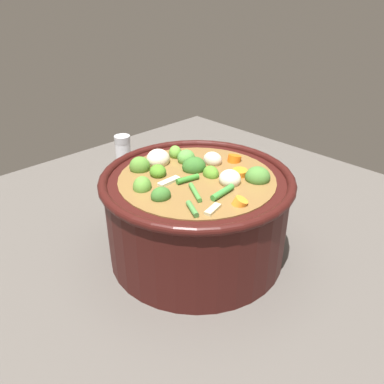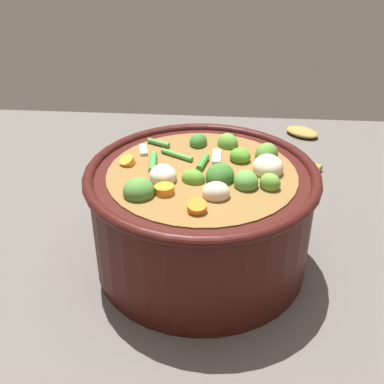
{
  "view_description": "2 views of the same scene",
  "coord_description": "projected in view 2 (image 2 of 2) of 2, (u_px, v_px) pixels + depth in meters",
  "views": [
    {
      "loc": [
        0.39,
        0.39,
        0.42
      ],
      "look_at": [
        0.01,
        -0.0,
        0.12
      ],
      "focal_mm": 36.59,
      "sensor_mm": 36.0,
      "label": 1
    },
    {
      "loc": [
        -0.56,
        -0.03,
        0.46
      ],
      "look_at": [
        -0.01,
        0.01,
        0.12
      ],
      "focal_mm": 46.08,
      "sensor_mm": 36.0,
      "label": 2
    }
  ],
  "objects": [
    {
      "name": "wooden_spoon",
      "position": [
        289.0,
        141.0,
        1.05
      ],
      "size": [
        0.22,
        0.21,
        0.02
      ],
      "color": "olive",
      "rests_on": "ground_plane"
    },
    {
      "name": "cooking_pot",
      "position": [
        202.0,
        215.0,
        0.68
      ],
      "size": [
        0.31,
        0.31,
        0.17
      ],
      "color": "#38110F",
      "rests_on": "ground_plane"
    },
    {
      "name": "ground_plane",
      "position": [
        201.0,
        261.0,
        0.72
      ],
      "size": [
        1.1,
        1.1,
        0.0
      ],
      "primitive_type": "plane",
      "color": "#514C47"
    }
  ]
}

